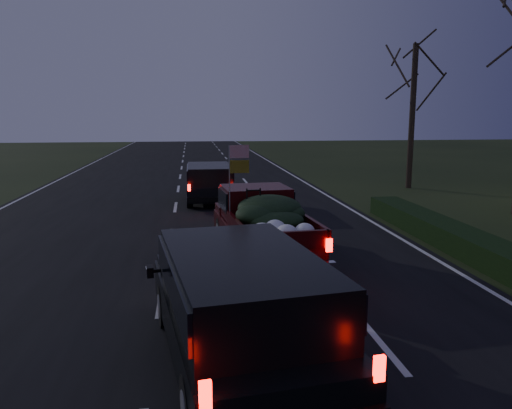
{
  "coord_description": "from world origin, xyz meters",
  "views": [
    {
      "loc": [
        0.65,
        -9.68,
        3.62
      ],
      "look_at": [
        2.32,
        3.11,
        1.3
      ],
      "focal_mm": 35.0,
      "sensor_mm": 36.0,
      "label": 1
    }
  ],
  "objects": [
    {
      "name": "ground",
      "position": [
        0.0,
        0.0,
        0.0
      ],
      "size": [
        120.0,
        120.0,
        0.0
      ],
      "primitive_type": "plane",
      "color": "black",
      "rests_on": "ground"
    },
    {
      "name": "road_asphalt",
      "position": [
        0.0,
        0.0,
        0.01
      ],
      "size": [
        14.0,
        120.0,
        0.02
      ],
      "primitive_type": "cube",
      "color": "black",
      "rests_on": "ground"
    },
    {
      "name": "hedge_row",
      "position": [
        7.8,
        3.0,
        0.3
      ],
      "size": [
        1.0,
        10.0,
        0.6
      ],
      "primitive_type": "cube",
      "color": "black",
      "rests_on": "ground"
    },
    {
      "name": "bare_tree_far",
      "position": [
        11.5,
        14.0,
        5.23
      ],
      "size": [
        3.6,
        3.6,
        7.0
      ],
      "color": "black",
      "rests_on": "ground"
    },
    {
      "name": "pickup_truck",
      "position": [
        2.45,
        2.77,
        0.96
      ],
      "size": [
        2.29,
        5.05,
        2.57
      ],
      "rotation": [
        0.0,
        0.0,
        0.09
      ],
      "color": "#380709",
      "rests_on": "ground"
    },
    {
      "name": "lead_suv",
      "position": [
        1.39,
        11.12,
        0.96
      ],
      "size": [
        1.85,
        4.43,
        1.27
      ],
      "rotation": [
        0.0,
        0.0,
        0.0
      ],
      "color": "black",
      "rests_on": "ground"
    },
    {
      "name": "rear_suv",
      "position": [
        1.31,
        -2.95,
        1.06
      ],
      "size": [
        2.74,
        5.13,
        1.41
      ],
      "rotation": [
        0.0,
        0.0,
        0.14
      ],
      "color": "black",
      "rests_on": "ground"
    }
  ]
}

